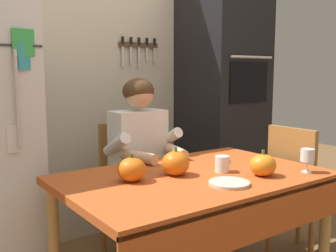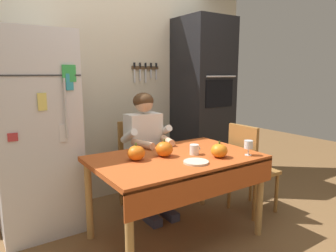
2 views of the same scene
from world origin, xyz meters
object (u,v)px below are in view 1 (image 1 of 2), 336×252
object	(u,v)px
dining_table	(196,191)
chair_right_side	(299,188)
serving_tray	(229,183)
seated_person	(144,155)
pumpkin_large	(132,169)
pumpkin_medium	(176,163)
wall_oven	(222,99)
chair_behind_person	(130,182)
coffee_mug	(222,164)
pumpkin_small	(263,165)
wine_glass	(307,156)

from	to	relation	value
dining_table	chair_right_side	size ratio (longest dim) A/B	1.51
chair_right_side	serving_tray	bearing A→B (deg)	-165.32
seated_person	pumpkin_large	size ratio (longest dim) A/B	8.56
pumpkin_large	pumpkin_medium	size ratio (longest dim) A/B	0.96
wall_oven	chair_behind_person	size ratio (longest dim) A/B	2.26
chair_behind_person	pumpkin_medium	world-z (taller)	chair_behind_person
seated_person	chair_right_side	world-z (taller)	seated_person
dining_table	serving_tray	xyz separation A→B (m)	(0.02, -0.23, 0.09)
pumpkin_medium	coffee_mug	bearing A→B (deg)	-20.52
coffee_mug	seated_person	bearing A→B (deg)	100.31
seated_person	pumpkin_large	world-z (taller)	seated_person
chair_right_side	pumpkin_medium	world-z (taller)	chair_right_side
coffee_mug	chair_right_side	bearing A→B (deg)	2.13
wall_oven	chair_behind_person	world-z (taller)	wall_oven
pumpkin_small	serving_tray	world-z (taller)	pumpkin_small
chair_right_side	wine_glass	bearing A→B (deg)	-140.38
coffee_mug	serving_tray	bearing A→B (deg)	-125.67
chair_right_side	coffee_mug	bearing A→B (deg)	-177.87
chair_behind_person	pumpkin_small	world-z (taller)	chair_behind_person
wine_glass	seated_person	bearing A→B (deg)	118.05
pumpkin_small	seated_person	bearing A→B (deg)	105.82
seated_person	coffee_mug	distance (m)	0.64
coffee_mug	pumpkin_medium	bearing A→B (deg)	159.48
chair_behind_person	coffee_mug	size ratio (longest dim) A/B	8.81
pumpkin_medium	serving_tray	world-z (taller)	pumpkin_medium
pumpkin_medium	seated_person	bearing A→B (deg)	75.88
chair_behind_person	seated_person	distance (m)	0.29
wine_glass	coffee_mug	bearing A→B (deg)	143.10
wall_oven	serving_tray	distance (m)	1.58
seated_person	pumpkin_medium	size ratio (longest dim) A/B	8.22
pumpkin_large	pumpkin_small	world-z (taller)	pumpkin_large
pumpkin_medium	pumpkin_small	size ratio (longest dim) A/B	1.09
pumpkin_large	chair_right_side	bearing A→B (deg)	-4.61
chair_right_side	pumpkin_medium	xyz separation A→B (m)	(-0.99, 0.07, 0.29)
chair_behind_person	wine_glass	bearing A→B (deg)	-66.20
coffee_mug	pumpkin_large	xyz separation A→B (m)	(-0.50, 0.13, 0.02)
wine_glass	pumpkin_medium	distance (m)	0.72
coffee_mug	serving_tray	size ratio (longest dim) A/B	0.53
chair_behind_person	serving_tray	xyz separation A→B (m)	(-0.03, -1.02, 0.24)
dining_table	serving_tray	size ratio (longest dim) A/B	6.99
seated_person	pumpkin_small	size ratio (longest dim) A/B	8.93
pumpkin_large	pumpkin_small	bearing A→B (deg)	-26.86
dining_table	chair_behind_person	xyz separation A→B (m)	(0.05, 0.79, -0.14)
pumpkin_large	pumpkin_small	distance (m)	0.69
wall_oven	coffee_mug	world-z (taller)	wall_oven
wall_oven	chair_right_side	world-z (taller)	wall_oven
chair_behind_person	pumpkin_small	bearing A→B (deg)	-77.04
dining_table	pumpkin_large	xyz separation A→B (m)	(-0.34, 0.10, 0.14)
seated_person	coffee_mug	bearing A→B (deg)	-79.69
dining_table	chair_right_side	xyz separation A→B (m)	(0.90, 0.00, -0.14)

